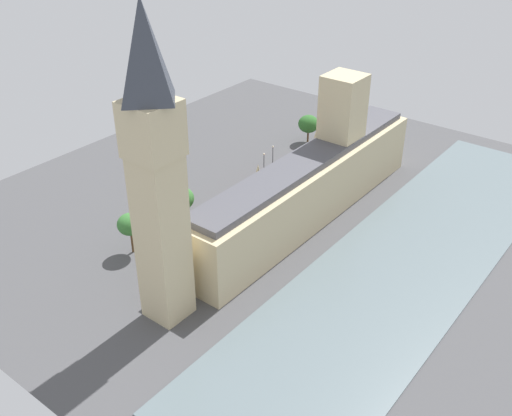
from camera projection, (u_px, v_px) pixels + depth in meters
name	position (u px, v px, depth m)	size (l,w,h in m)	color
ground_plane	(299.00, 214.00, 146.81)	(148.88, 148.88, 0.00)	#4C4C4F
river_thames	(411.00, 257.00, 130.92)	(31.62, 133.99, 0.25)	slate
parliament_building	(312.00, 181.00, 142.47)	(12.41, 78.88, 32.09)	#CCBA8E
clock_tower	(156.00, 169.00, 99.39)	(8.41, 8.41, 60.04)	#CCBA8E
car_blue_trailing	(310.00, 156.00, 173.10)	(2.05, 4.04, 1.74)	navy
car_silver_near_tower	(304.00, 166.00, 167.48)	(2.05, 4.74, 1.74)	#B7B7BC
double_decker_bus_by_river_gate	(273.00, 175.00, 159.17)	(2.76, 10.53, 4.75)	red
double_decker_bus_leading	(242.00, 203.00, 146.37)	(2.80, 10.54, 4.75)	red
car_white_under_trees	(205.00, 232.00, 138.23)	(2.07, 4.48, 1.74)	silver
car_yellow_cab_far_end	(171.00, 248.00, 132.58)	(2.10, 4.13, 1.74)	gold
pedestrian_midblock	(341.00, 160.00, 171.18)	(0.68, 0.60, 1.67)	maroon
plane_tree_corner	(130.00, 224.00, 129.15)	(5.67, 5.67, 9.67)	brown
plane_tree_opposite_hall	(181.00, 199.00, 140.19)	(6.44, 6.44, 9.35)	brown
plane_tree_kerbside	(308.00, 124.00, 181.02)	(6.29, 6.29, 8.68)	brown
street_lamp_slot_10	(264.00, 159.00, 164.09)	(0.56, 0.56, 5.96)	black
street_lamp_slot_11	(273.00, 152.00, 167.84)	(0.56, 0.56, 6.18)	black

